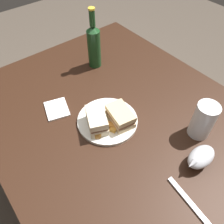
{
  "coord_description": "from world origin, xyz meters",
  "views": [
    {
      "loc": [
        -0.47,
        0.4,
        1.47
      ],
      "look_at": [
        -0.01,
        0.03,
        0.8
      ],
      "focal_mm": 36.16,
      "sensor_mm": 36.0,
      "label": 1
    }
  ],
  "objects_px": {
    "sandwich_half_right": "(120,116)",
    "cider_bottle": "(94,45)",
    "plate": "(107,120)",
    "fork": "(189,201)",
    "napkin": "(57,109)",
    "gravy_boat": "(201,157)",
    "sandwich_half_left": "(97,120)",
    "pint_glass": "(202,122)"
  },
  "relations": [
    {
      "from": "sandwich_half_left",
      "to": "cider_bottle",
      "type": "height_order",
      "value": "cider_bottle"
    },
    {
      "from": "gravy_boat",
      "to": "napkin",
      "type": "xyz_separation_m",
      "value": [
        0.53,
        0.26,
        -0.04
      ]
    },
    {
      "from": "sandwich_half_left",
      "to": "plate",
      "type": "bearing_deg",
      "value": -91.19
    },
    {
      "from": "pint_glass",
      "to": "cider_bottle",
      "type": "xyz_separation_m",
      "value": [
        0.59,
        0.06,
        0.05
      ]
    },
    {
      "from": "plate",
      "to": "napkin",
      "type": "bearing_deg",
      "value": 34.58
    },
    {
      "from": "pint_glass",
      "to": "fork",
      "type": "distance_m",
      "value": 0.29
    },
    {
      "from": "napkin",
      "to": "fork",
      "type": "relative_size",
      "value": 0.61
    },
    {
      "from": "cider_bottle",
      "to": "plate",
      "type": "bearing_deg",
      "value": 151.38
    },
    {
      "from": "gravy_boat",
      "to": "sandwich_half_left",
      "type": "bearing_deg",
      "value": 27.53
    },
    {
      "from": "sandwich_half_left",
      "to": "cider_bottle",
      "type": "distance_m",
      "value": 0.41
    },
    {
      "from": "plate",
      "to": "pint_glass",
      "type": "bearing_deg",
      "value": -137.79
    },
    {
      "from": "plate",
      "to": "gravy_boat",
      "type": "bearing_deg",
      "value": -159.4
    },
    {
      "from": "sandwich_half_right",
      "to": "napkin",
      "type": "height_order",
      "value": "sandwich_half_right"
    },
    {
      "from": "fork",
      "to": "cider_bottle",
      "type": "bearing_deg",
      "value": -6.95
    },
    {
      "from": "cider_bottle",
      "to": "fork",
      "type": "height_order",
      "value": "cider_bottle"
    },
    {
      "from": "cider_bottle",
      "to": "pint_glass",
      "type": "bearing_deg",
      "value": -174.66
    },
    {
      "from": "cider_bottle",
      "to": "sandwich_half_left",
      "type": "bearing_deg",
      "value": 145.02
    },
    {
      "from": "fork",
      "to": "sandwich_half_left",
      "type": "bearing_deg",
      "value": 13.68
    },
    {
      "from": "sandwich_half_right",
      "to": "gravy_boat",
      "type": "xyz_separation_m",
      "value": [
        -0.31,
        -0.1,
        -0.0
      ]
    },
    {
      "from": "sandwich_half_right",
      "to": "gravy_boat",
      "type": "distance_m",
      "value": 0.32
    },
    {
      "from": "napkin",
      "to": "fork",
      "type": "xyz_separation_m",
      "value": [
        -0.59,
        -0.12,
        -0.0
      ]
    },
    {
      "from": "pint_glass",
      "to": "cider_bottle",
      "type": "relative_size",
      "value": 0.51
    },
    {
      "from": "gravy_boat",
      "to": "cider_bottle",
      "type": "relative_size",
      "value": 0.44
    },
    {
      "from": "cider_bottle",
      "to": "napkin",
      "type": "xyz_separation_m",
      "value": [
        -0.15,
        0.31,
        -0.11
      ]
    },
    {
      "from": "sandwich_half_right",
      "to": "cider_bottle",
      "type": "height_order",
      "value": "cider_bottle"
    },
    {
      "from": "sandwich_half_left",
      "to": "sandwich_half_right",
      "type": "bearing_deg",
      "value": -114.51
    },
    {
      "from": "sandwich_half_left",
      "to": "gravy_boat",
      "type": "relative_size",
      "value": 1.05
    },
    {
      "from": "plate",
      "to": "fork",
      "type": "relative_size",
      "value": 1.34
    },
    {
      "from": "napkin",
      "to": "gravy_boat",
      "type": "bearing_deg",
      "value": -154.12
    },
    {
      "from": "gravy_boat",
      "to": "fork",
      "type": "height_order",
      "value": "gravy_boat"
    },
    {
      "from": "plate",
      "to": "cider_bottle",
      "type": "relative_size",
      "value": 0.83
    },
    {
      "from": "napkin",
      "to": "sandwich_half_right",
      "type": "bearing_deg",
      "value": -144.03
    },
    {
      "from": "plate",
      "to": "pint_glass",
      "type": "distance_m",
      "value": 0.36
    },
    {
      "from": "pint_glass",
      "to": "cider_bottle",
      "type": "distance_m",
      "value": 0.6
    },
    {
      "from": "pint_glass",
      "to": "fork",
      "type": "height_order",
      "value": "pint_glass"
    },
    {
      "from": "plate",
      "to": "sandwich_half_left",
      "type": "distance_m",
      "value": 0.06
    },
    {
      "from": "sandwich_half_right",
      "to": "fork",
      "type": "bearing_deg",
      "value": 174.51
    },
    {
      "from": "gravy_boat",
      "to": "napkin",
      "type": "height_order",
      "value": "gravy_boat"
    },
    {
      "from": "sandwich_half_right",
      "to": "cider_bottle",
      "type": "xyz_separation_m",
      "value": [
        0.37,
        -0.15,
        0.07
      ]
    },
    {
      "from": "pint_glass",
      "to": "plate",
      "type": "bearing_deg",
      "value": 42.21
    },
    {
      "from": "cider_bottle",
      "to": "gravy_boat",
      "type": "bearing_deg",
      "value": 175.55
    },
    {
      "from": "plate",
      "to": "pint_glass",
      "type": "height_order",
      "value": "pint_glass"
    }
  ]
}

